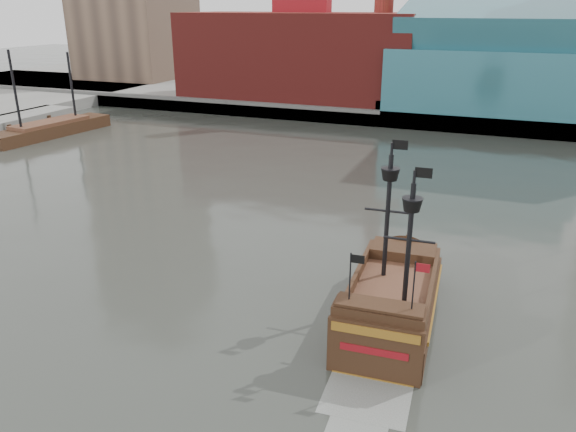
% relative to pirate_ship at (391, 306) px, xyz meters
% --- Properties ---
extents(ground, '(400.00, 400.00, 0.00)m').
position_rel_pirate_ship_xyz_m(ground, '(-8.87, -4.68, -1.07)').
color(ground, '#2D302A').
rests_on(ground, ground).
extents(promenade_far, '(220.00, 60.00, 2.00)m').
position_rel_pirate_ship_xyz_m(promenade_far, '(-8.87, 87.32, -0.07)').
color(promenade_far, slate).
rests_on(promenade_far, ground).
extents(seawall, '(220.00, 1.00, 2.60)m').
position_rel_pirate_ship_xyz_m(seawall, '(-8.87, 57.82, 0.23)').
color(seawall, '#4C4C49').
rests_on(seawall, ground).
extents(pirate_ship, '(5.74, 15.98, 11.77)m').
position_rel_pirate_ship_xyz_m(pirate_ship, '(0.00, 0.00, 0.00)').
color(pirate_ship, black).
rests_on(pirate_ship, ground).
extents(docked_vessel, '(6.61, 19.87, 13.25)m').
position_rel_pirate_ship_xyz_m(docked_vessel, '(-57.81, 33.27, -0.22)').
color(docked_vessel, black).
rests_on(docked_vessel, ground).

